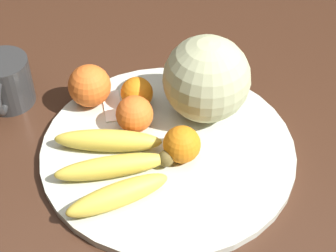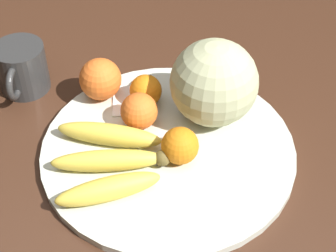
% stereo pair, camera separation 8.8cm
% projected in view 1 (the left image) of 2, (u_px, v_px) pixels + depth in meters
% --- Properties ---
extents(kitchen_table, '(1.66, 0.93, 0.71)m').
position_uv_depth(kitchen_table, '(195.00, 204.00, 0.96)').
color(kitchen_table, '#3D2316').
rests_on(kitchen_table, ground_plane).
extents(fruit_bowl, '(0.42, 0.42, 0.01)m').
position_uv_depth(fruit_bowl, '(168.00, 150.00, 0.93)').
color(fruit_bowl, beige).
rests_on(fruit_bowl, kitchen_table).
extents(melon, '(0.15, 0.15, 0.15)m').
position_uv_depth(melon, '(207.00, 79.00, 0.93)').
color(melon, '#B2B789').
rests_on(melon, fruit_bowl).
extents(banana_bunch, '(0.19, 0.19, 0.04)m').
position_uv_depth(banana_bunch, '(114.00, 166.00, 0.87)').
color(banana_bunch, brown).
rests_on(banana_bunch, fruit_bowl).
extents(orange_front_left, '(0.06, 0.06, 0.06)m').
position_uv_depth(orange_front_left, '(137.00, 93.00, 0.97)').
color(orange_front_left, orange).
rests_on(orange_front_left, fruit_bowl).
extents(orange_front_right, '(0.06, 0.06, 0.06)m').
position_uv_depth(orange_front_right, '(135.00, 114.00, 0.93)').
color(orange_front_right, orange).
rests_on(orange_front_right, fruit_bowl).
extents(orange_mid_center, '(0.07, 0.07, 0.07)m').
position_uv_depth(orange_mid_center, '(90.00, 86.00, 0.97)').
color(orange_mid_center, orange).
rests_on(orange_mid_center, fruit_bowl).
extents(orange_back_left, '(0.06, 0.06, 0.06)m').
position_uv_depth(orange_back_left, '(182.00, 144.00, 0.88)').
color(orange_back_left, orange).
rests_on(orange_back_left, fruit_bowl).
extents(produce_tag, '(0.08, 0.04, 0.00)m').
position_uv_depth(produce_tag, '(112.00, 106.00, 0.99)').
color(produce_tag, white).
rests_on(produce_tag, fruit_bowl).
extents(ceramic_mug, '(0.13, 0.09, 0.09)m').
position_uv_depth(ceramic_mug, '(6.00, 82.00, 0.99)').
color(ceramic_mug, '#2D2D2D').
rests_on(ceramic_mug, kitchen_table).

